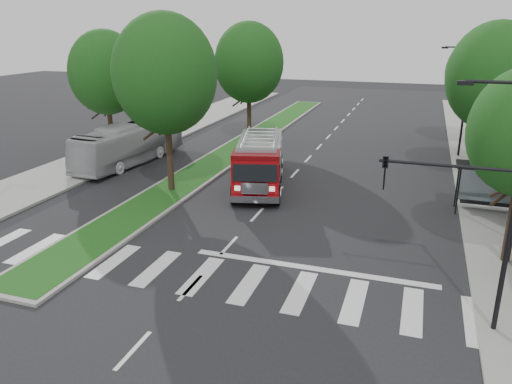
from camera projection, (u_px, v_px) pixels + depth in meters
ground at (229, 246)px, 22.38m from camera, size 140.00×140.00×0.00m
sidewalk_right at (505, 202)px, 27.59m from camera, size 5.00×80.00×0.15m
sidewalk_left at (91, 162)px, 35.69m from camera, size 5.00×80.00×0.15m
median at (241, 146)px, 40.33m from camera, size 3.00×50.00×0.15m
bus_shelter at (488, 175)px, 25.69m from camera, size 3.20×1.60×2.61m
tree_right_mid at (495, 77)px, 29.44m from camera, size 5.60×5.60×9.72m
tree_right_far at (479, 73)px, 38.64m from camera, size 5.00×5.00×8.73m
tree_median_near at (165, 74)px, 27.39m from camera, size 5.80×5.80×10.16m
tree_median_far at (249, 63)px, 40.08m from camera, size 5.60×5.60×9.72m
tree_left_mid at (106, 73)px, 35.39m from camera, size 5.20×5.20×9.16m
streetlight_right_near at (484, 193)px, 14.86m from camera, size 4.08×0.22×8.00m
streetlight_right_far at (464, 97)px, 35.82m from camera, size 2.11×0.20×8.00m
fire_engine at (259, 162)px, 30.27m from camera, size 4.76×9.19×3.06m
city_bus at (130, 143)px, 35.24m from camera, size 3.28×10.39×2.85m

